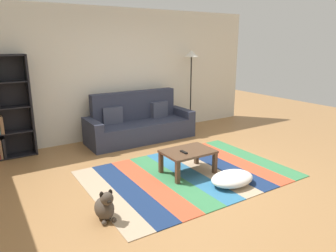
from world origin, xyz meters
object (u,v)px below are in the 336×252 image
Objects in this scene: pouf at (232,178)px; standing_lamp at (191,64)px; couch at (139,124)px; dog at (105,207)px; tv_remote at (184,152)px; coffee_table at (188,154)px.

standing_lamp reaches higher than pouf.
dog is at bearing -124.62° from couch.
standing_lamp is 3.08m from tv_remote.
tv_remote is (-1.77, -2.25, -1.14)m from standing_lamp.
couch is 2.07m from tv_remote.
coffee_table is (-0.18, -2.01, -0.02)m from couch.
standing_lamp reaches higher than coffee_table.
pouf is 1.89m from dog.
pouf is 0.81m from tv_remote.
dog is at bearing -160.64° from coffee_table.
couch is 5.69× the size of dog.
dog is at bearing -161.57° from tv_remote.
coffee_table is 3.01m from standing_lamp.
couch is 2.88× the size of coffee_table.
tv_remote is (1.48, 0.51, 0.23)m from dog.
pouf is at bearing -58.28° from tv_remote.
dog is at bearing -139.68° from standing_lamp.
dog reaches higher than coffee_table.
dog is (-1.89, 0.13, 0.06)m from pouf.
pouf is (0.11, -2.70, -0.23)m from couch.
dog is 2.65× the size of tv_remote.
dog is 0.22× the size of standing_lamp.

